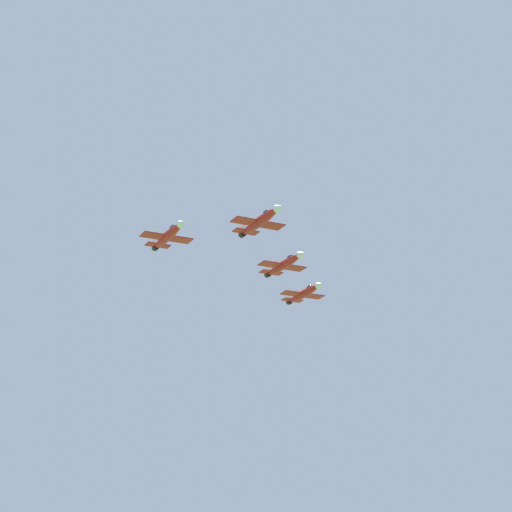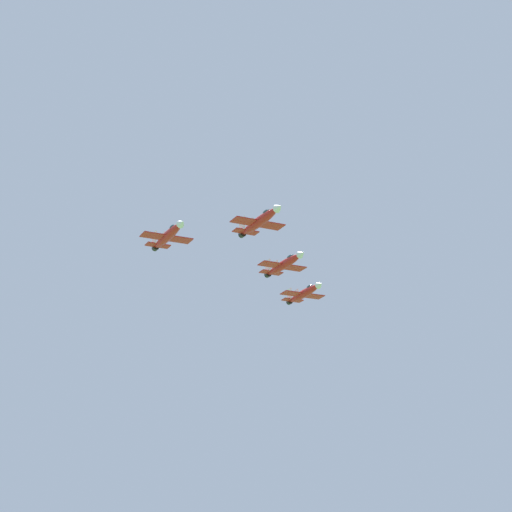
% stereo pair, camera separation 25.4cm
% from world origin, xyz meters
% --- Properties ---
extents(jet_lead, '(9.37, 15.24, 3.20)m').
position_xyz_m(jet_lead, '(-16.37, -13.94, 109.13)').
color(jet_lead, red).
extents(jet_left_wingman, '(9.15, 14.90, 3.13)m').
position_xyz_m(jet_left_wingman, '(-26.81, -28.22, 107.14)').
color(jet_left_wingman, red).
extents(jet_right_wingman, '(9.29, 15.18, 3.19)m').
position_xyz_m(jet_right_wingman, '(-3.96, -26.54, 109.22)').
color(jet_right_wingman, red).
extents(jet_left_outer, '(9.11, 14.93, 3.14)m').
position_xyz_m(jet_left_outer, '(-37.25, -42.50, 106.58)').
color(jet_left_outer, red).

